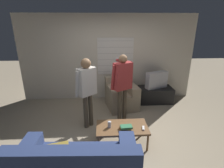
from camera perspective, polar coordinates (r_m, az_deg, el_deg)
ground_plane at (r=3.94m, az=-0.08°, el=-16.38°), size 16.00×16.00×0.00m
wall_back at (r=5.31m, az=-1.34°, el=8.37°), size 5.20×0.08×2.55m
armchair_beige at (r=4.97m, az=3.05°, el=-3.69°), size 0.94×0.98×0.84m
coffee_table at (r=3.52m, az=3.30°, el=-14.22°), size 1.00×0.56×0.40m
tv_stand at (r=5.48m, az=13.93°, el=-3.37°), size 0.99×0.55×0.45m
tv at (r=5.32m, az=14.33°, el=1.30°), size 0.70×0.43×0.48m
person_left_standing at (r=3.83m, az=-8.29°, el=-0.39°), size 0.48×0.80×1.61m
person_right_standing at (r=4.03m, az=3.38°, el=1.20°), size 0.53×0.85×1.64m
book_stack at (r=3.42m, az=4.55°, el=-13.88°), size 0.23×0.17×0.07m
soda_can at (r=3.44m, az=-0.85°, el=-13.06°), size 0.07×0.07×0.13m
spare_remote at (r=3.48m, az=10.20°, el=-13.98°), size 0.07×0.14×0.02m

